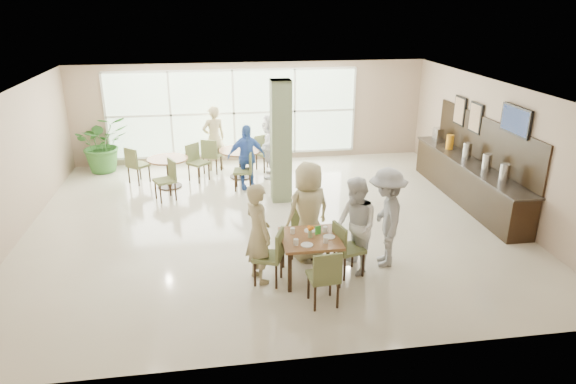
{
  "coord_description": "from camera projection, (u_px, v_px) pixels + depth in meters",
  "views": [
    {
      "loc": [
        -1.12,
        -9.97,
        4.47
      ],
      "look_at": [
        0.2,
        -1.2,
        1.1
      ],
      "focal_mm": 32.0,
      "sensor_mm": 36.0,
      "label": 1
    }
  ],
  "objects": [
    {
      "name": "adult_standing",
      "position": [
        214.0,
        138.0,
        13.93
      ],
      "size": [
        0.75,
        0.61,
        1.77
      ],
      "primitive_type": "imported",
      "rotation": [
        0.0,
        0.0,
        3.47
      ],
      "color": "tan",
      "rests_on": "ground"
    },
    {
      "name": "chairs_table_right",
      "position": [
        240.0,
        160.0,
        13.49
      ],
      "size": [
        2.05,
        2.01,
        0.95
      ],
      "color": "#5F6D3C",
      "rests_on": "ground"
    },
    {
      "name": "chairs_table_left",
      "position": [
        167.0,
        169.0,
        12.74
      ],
      "size": [
        2.15,
        1.93,
        0.95
      ],
      "color": "#5F6D3C",
      "rests_on": "ground"
    },
    {
      "name": "chairs_main_table",
      "position": [
        311.0,
        252.0,
        8.58
      ],
      "size": [
        1.96,
        2.13,
        0.95
      ],
      "color": "#5F6D3C",
      "rests_on": "ground"
    },
    {
      "name": "teen_right",
      "position": [
        355.0,
        226.0,
        8.67
      ],
      "size": [
        0.77,
        0.92,
        1.7
      ],
      "primitive_type": "imported",
      "rotation": [
        0.0,
        0.0,
        -1.4
      ],
      "color": "white",
      "rests_on": "ground"
    },
    {
      "name": "window_bank",
      "position": [
        234.0,
        113.0,
        14.51
      ],
      "size": [
        7.0,
        0.04,
        7.0
      ],
      "color": "silver",
      "rests_on": "ground"
    },
    {
      "name": "framed_art_a",
      "position": [
        476.0,
        118.0,
        11.92
      ],
      "size": [
        0.05,
        0.55,
        0.7
      ],
      "color": "black",
      "rests_on": "ground"
    },
    {
      "name": "potted_plant",
      "position": [
        103.0,
        143.0,
        13.85
      ],
      "size": [
        1.78,
        1.78,
        1.55
      ],
      "primitive_type": "imported",
      "rotation": [
        0.0,
        0.0,
        0.34
      ],
      "color": "#36712D",
      "rests_on": "ground"
    },
    {
      "name": "wall_tv",
      "position": [
        516.0,
        120.0,
        10.33
      ],
      "size": [
        0.06,
        1.0,
        0.58
      ],
      "color": "black",
      "rests_on": "ground"
    },
    {
      "name": "teen_left",
      "position": [
        258.0,
        233.0,
        8.39
      ],
      "size": [
        0.62,
        0.74,
        1.72
      ],
      "primitive_type": "imported",
      "rotation": [
        0.0,
        0.0,
        1.97
      ],
      "color": "tan",
      "rests_on": "ground"
    },
    {
      "name": "room_shell",
      "position": [
        269.0,
        144.0,
        10.35
      ],
      "size": [
        10.0,
        10.0,
        10.0
      ],
      "color": "white",
      "rests_on": "ground"
    },
    {
      "name": "column",
      "position": [
        281.0,
        142.0,
        11.63
      ],
      "size": [
        0.45,
        0.45,
        2.8
      ],
      "primitive_type": "cube",
      "color": "#636F4D",
      "rests_on": "ground"
    },
    {
      "name": "teen_far",
      "position": [
        308.0,
        211.0,
        9.13
      ],
      "size": [
        1.01,
        0.8,
        1.82
      ],
      "primitive_type": "imported",
      "rotation": [
        0.0,
        0.0,
        3.55
      ],
      "color": "tan",
      "rests_on": "ground"
    },
    {
      "name": "ground",
      "position": [
        270.0,
        221.0,
        10.96
      ],
      "size": [
        10.0,
        10.0,
        0.0
      ],
      "primitive_type": "plane",
      "color": "beige",
      "rests_on": "ground"
    },
    {
      "name": "adult_b",
      "position": [
        271.0,
        146.0,
        13.4
      ],
      "size": [
        0.99,
        1.66,
        1.68
      ],
      "primitive_type": "imported",
      "rotation": [
        0.0,
        0.0,
        -1.79
      ],
      "color": "white",
      "rests_on": "ground"
    },
    {
      "name": "round_table_left",
      "position": [
        168.0,
        166.0,
        12.75
      ],
      "size": [
        1.0,
        1.0,
        0.75
      ],
      "color": "brown",
      "rests_on": "ground"
    },
    {
      "name": "framed_art_b",
      "position": [
        460.0,
        111.0,
        12.66
      ],
      "size": [
        0.05,
        0.55,
        0.7
      ],
      "color": "black",
      "rests_on": "ground"
    },
    {
      "name": "tabletop_clutter",
      "position": [
        312.0,
        234.0,
        8.46
      ],
      "size": [
        0.73,
        0.73,
        0.21
      ],
      "color": "white",
      "rests_on": "main_table"
    },
    {
      "name": "buffet_counter",
      "position": [
        469.0,
        178.0,
        11.89
      ],
      "size": [
        0.64,
        4.7,
        1.95
      ],
      "color": "black",
      "rests_on": "ground"
    },
    {
      "name": "teen_standing",
      "position": [
        386.0,
        217.0,
        8.91
      ],
      "size": [
        0.87,
        1.26,
        1.79
      ],
      "primitive_type": "imported",
      "rotation": [
        0.0,
        0.0,
        -1.76
      ],
      "color": "#9FA0A2",
      "rests_on": "ground"
    },
    {
      "name": "adult_a",
      "position": [
        246.0,
        157.0,
        12.58
      ],
      "size": [
        1.02,
        0.68,
        1.61
      ],
      "primitive_type": "imported",
      "rotation": [
        0.0,
        0.0,
        0.15
      ],
      "color": "#4370CA",
      "rests_on": "ground"
    },
    {
      "name": "round_table_right",
      "position": [
        241.0,
        156.0,
        13.44
      ],
      "size": [
        1.12,
        1.12,
        0.75
      ],
      "color": "brown",
      "rests_on": "ground"
    },
    {
      "name": "main_table",
      "position": [
        310.0,
        242.0,
        8.53
      ],
      "size": [
        0.97,
        0.97,
        0.75
      ],
      "color": "brown",
      "rests_on": "ground"
    }
  ]
}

